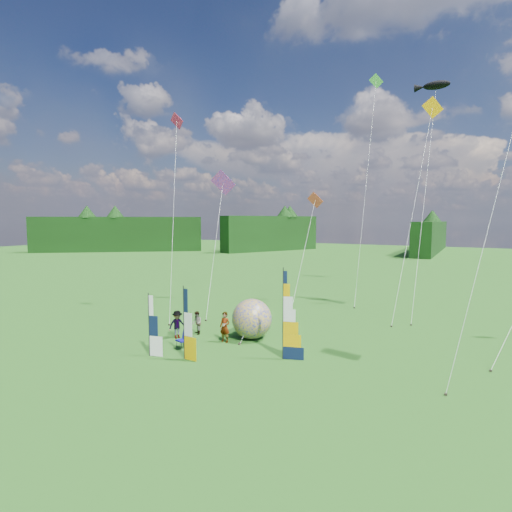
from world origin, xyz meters
The scene contains 18 objects.
ground centered at (0.00, 0.00, 0.00)m, with size 220.00×220.00×0.00m, color #25541C.
treeline_ring centered at (0.00, 0.00, 4.00)m, with size 210.00×210.00×8.00m, color black, non-canonical shape.
feather_banner_main centered at (0.75, 3.83, 2.40)m, with size 1.30×0.10×4.80m, color #0C1735, non-canonical shape.
side_banner_left centered at (-3.89, 1.23, 1.93)m, with size 1.06×0.10×3.86m, color #D99E00, non-canonical shape.
side_banner_far centered at (-5.91, 0.71, 1.70)m, with size 1.00×0.10×3.39m, color white, non-canonical shape.
bol_inflatable centered at (-2.57, 6.27, 1.27)m, with size 2.53×2.53×2.53m, color navy.
spectator_a centered at (-3.64, 4.80, 0.94)m, with size 0.69×0.45×1.89m, color #66594C.
spectator_b centered at (-6.18, 5.32, 0.76)m, with size 0.74×0.37×1.53m, color #66594C.
spectator_c centered at (-6.75, 4.04, 0.88)m, with size 1.14×0.42×1.77m, color #66594C.
spectator_d centered at (-3.52, 7.21, 0.81)m, with size 0.94×0.39×1.61m, color #66594C.
camp_chair centered at (-5.14, 2.59, 0.55)m, with size 0.64×0.64×1.10m, color #0D0B64, non-canonical shape.
kite_whale centered at (5.84, 19.80, 10.52)m, with size 2.94×13.45×21.04m, color black, non-canonical shape.
kite_rainbow_delta centered at (-9.62, 12.47, 6.50)m, with size 7.72×12.01×13.01m, color red, non-canonical shape.
kite_parafoil centered at (10.52, 6.84, 10.44)m, with size 7.86×11.87×20.87m, color red, non-canonical shape.
small_kite_red centered at (-3.01, 15.83, 5.32)m, with size 3.73×10.73×10.64m, color #CE462E, non-canonical shape.
small_kite_orange centered at (5.26, 18.03, 9.27)m, with size 4.17×12.18×18.55m, color #FFA400, non-canonical shape.
small_kite_pink centered at (-11.26, 9.11, 8.59)m, with size 6.38×8.31×17.18m, color #CF234B, non-canonical shape.
small_kite_green centered at (0.39, 22.65, 11.35)m, with size 3.06×11.36×22.71m, color green, non-canonical shape.
Camera 1 is at (9.69, -15.22, 7.46)m, focal length 28.00 mm.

